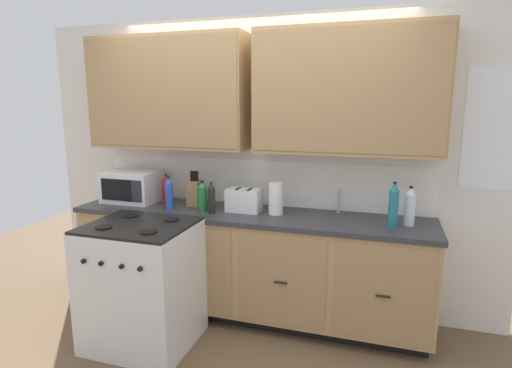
% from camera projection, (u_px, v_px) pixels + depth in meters
% --- Properties ---
extents(ground_plane, '(8.00, 8.00, 0.00)m').
position_uv_depth(ground_plane, '(236.00, 332.00, 3.32)').
color(ground_plane, brown).
extents(wall_unit, '(4.15, 0.40, 2.52)m').
position_uv_depth(wall_unit, '(255.00, 120.00, 3.46)').
color(wall_unit, white).
rests_on(wall_unit, ground_plane).
extents(counter_run, '(2.98, 0.64, 0.92)m').
position_uv_depth(counter_run, '(248.00, 263.00, 3.50)').
color(counter_run, black).
rests_on(counter_run, ground_plane).
extents(stove_range, '(0.76, 0.68, 0.95)m').
position_uv_depth(stove_range, '(142.00, 284.00, 3.10)').
color(stove_range, white).
rests_on(stove_range, ground_plane).
extents(microwave, '(0.48, 0.37, 0.28)m').
position_uv_depth(microwave, '(132.00, 186.00, 3.78)').
color(microwave, white).
rests_on(microwave, counter_run).
extents(toaster, '(0.28, 0.18, 0.19)m').
position_uv_depth(toaster, '(244.00, 200.00, 3.44)').
color(toaster, white).
rests_on(toaster, counter_run).
extents(knife_block, '(0.11, 0.14, 0.31)m').
position_uv_depth(knife_block, '(195.00, 193.00, 3.63)').
color(knife_block, '#9C794E').
rests_on(knife_block, counter_run).
extents(sink_faucet, '(0.02, 0.02, 0.20)m').
position_uv_depth(sink_faucet, '(339.00, 201.00, 3.38)').
color(sink_faucet, '#B2B5BA').
rests_on(sink_faucet, counter_run).
extents(paper_towel_roll, '(0.12, 0.12, 0.26)m').
position_uv_depth(paper_towel_roll, '(276.00, 198.00, 3.34)').
color(paper_towel_roll, white).
rests_on(paper_towel_roll, counter_run).
extents(bottle_red, '(0.08, 0.08, 0.26)m').
position_uv_depth(bottle_red, '(166.00, 189.00, 3.71)').
color(bottle_red, maroon).
rests_on(bottle_red, counter_run).
extents(bottle_teal, '(0.07, 0.07, 0.34)m').
position_uv_depth(bottle_teal, '(393.00, 205.00, 2.97)').
color(bottle_teal, '#1E707A').
rests_on(bottle_teal, counter_run).
extents(bottle_green, '(0.08, 0.08, 0.25)m').
position_uv_depth(bottle_green, '(203.00, 196.00, 3.46)').
color(bottle_green, '#237A38').
rests_on(bottle_green, counter_run).
extents(bottle_clear, '(0.08, 0.08, 0.30)m').
position_uv_depth(bottle_clear, '(410.00, 206.00, 3.03)').
color(bottle_clear, silver).
rests_on(bottle_clear, counter_run).
extents(bottle_blue, '(0.06, 0.06, 0.28)m').
position_uv_depth(bottle_blue, '(169.00, 193.00, 3.49)').
color(bottle_blue, blue).
rests_on(bottle_blue, counter_run).
extents(bottle_dark, '(0.06, 0.06, 0.26)m').
position_uv_depth(bottle_dark, '(212.00, 198.00, 3.38)').
color(bottle_dark, black).
rests_on(bottle_dark, counter_run).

